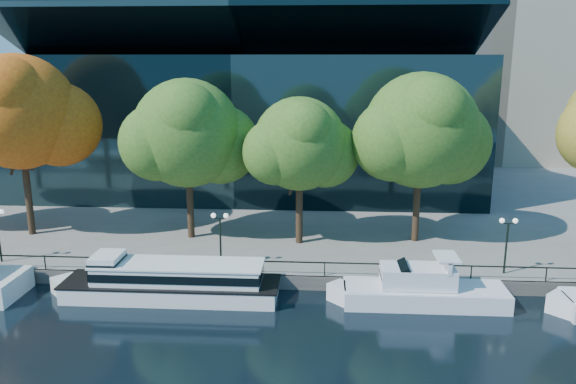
# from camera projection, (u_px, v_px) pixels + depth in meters

# --- Properties ---
(ground) EXTENTS (160.00, 160.00, 0.00)m
(ground) POSITION_uv_depth(u_px,v_px,m) (247.00, 307.00, 36.42)
(ground) COLOR black
(ground) RESTS_ON ground
(promenade) EXTENTS (90.00, 67.08, 1.00)m
(promenade) POSITION_uv_depth(u_px,v_px,m) (285.00, 180.00, 71.58)
(promenade) COLOR slate
(promenade) RESTS_ON ground
(railing) EXTENTS (88.20, 0.08, 0.99)m
(railing) POSITION_uv_depth(u_px,v_px,m) (253.00, 261.00, 39.11)
(railing) COLOR black
(railing) RESTS_ON promenade
(convention_building) EXTENTS (50.00, 24.57, 21.43)m
(convention_building) POSITION_uv_depth(u_px,v_px,m) (248.00, 121.00, 65.49)
(convention_building) COLOR black
(convention_building) RESTS_ON ground
(tour_boat) EXTENTS (15.81, 3.53, 3.00)m
(tour_boat) POSITION_uv_depth(u_px,v_px,m) (166.00, 280.00, 37.58)
(tour_boat) COLOR white
(tour_boat) RESTS_ON ground
(cruiser_near) EXTENTS (11.69, 3.01, 3.39)m
(cruiser_near) POSITION_uv_depth(u_px,v_px,m) (418.00, 289.00, 36.63)
(cruiser_near) COLOR white
(cruiser_near) RESTS_ON ground
(tree_1) EXTENTS (11.78, 9.66, 15.14)m
(tree_1) POSITION_uv_depth(u_px,v_px,m) (21.00, 114.00, 45.74)
(tree_1) COLOR black
(tree_1) RESTS_ON promenade
(tree_2) EXTENTS (11.01, 9.03, 13.21)m
(tree_2) POSITION_uv_depth(u_px,v_px,m) (189.00, 136.00, 45.29)
(tree_2) COLOR black
(tree_2) RESTS_ON promenade
(tree_3) EXTENTS (9.24, 7.58, 11.85)m
(tree_3) POSITION_uv_depth(u_px,v_px,m) (301.00, 146.00, 44.04)
(tree_3) COLOR black
(tree_3) RESTS_ON promenade
(tree_4) EXTENTS (11.46, 9.40, 13.73)m
(tree_4) POSITION_uv_depth(u_px,v_px,m) (423.00, 133.00, 44.32)
(tree_4) COLOR black
(tree_4) RESTS_ON promenade
(lamp_1) EXTENTS (1.26, 0.36, 4.03)m
(lamp_1) POSITION_uv_depth(u_px,v_px,m) (220.00, 227.00, 40.00)
(lamp_1) COLOR black
(lamp_1) RESTS_ON promenade
(lamp_2) EXTENTS (1.26, 0.36, 4.03)m
(lamp_2) POSITION_uv_depth(u_px,v_px,m) (508.00, 233.00, 38.76)
(lamp_2) COLOR black
(lamp_2) RESTS_ON promenade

